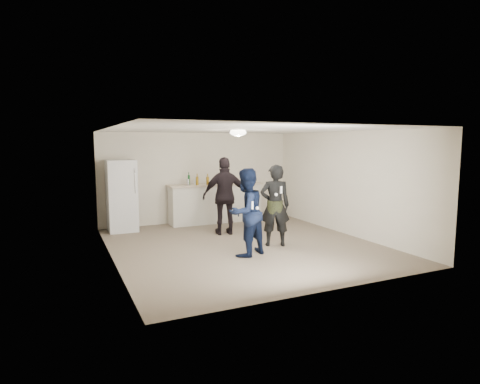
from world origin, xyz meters
name	(u,v)px	position (x,y,z in m)	size (l,w,h in m)	color
floor	(244,245)	(0.00, 0.00, 0.00)	(6.00, 6.00, 0.00)	#6B5B4C
ceiling	(244,130)	(0.00, 0.00, 2.50)	(6.00, 6.00, 0.00)	silver
wall_back	(199,178)	(0.00, 3.00, 1.25)	(6.00, 6.00, 0.00)	beige
wall_front	(331,209)	(0.00, -3.00, 1.25)	(6.00, 6.00, 0.00)	beige
wall_left	(111,195)	(-2.75, 0.00, 1.25)	(6.00, 6.00, 0.00)	beige
wall_right	(346,183)	(2.75, 0.00, 1.25)	(6.00, 6.00, 0.00)	beige
counter	(216,204)	(0.38, 2.67, 0.53)	(2.60, 0.56, 1.05)	beige
counter_top	(216,184)	(0.38, 2.67, 1.07)	(2.68, 0.64, 0.04)	#BEA893
fridge	(122,196)	(-2.18, 2.60, 0.90)	(0.70, 0.70, 1.80)	silver
fridge_handle	(135,181)	(-1.90, 2.23, 1.30)	(0.02, 0.02, 0.60)	#B9BABD
ceiling_dome	(238,132)	(0.00, 0.30, 2.45)	(0.36, 0.36, 0.16)	white
shaker	(188,182)	(-0.44, 2.59, 1.18)	(0.08, 0.08, 0.17)	#B0B0B5
man	(246,212)	(-0.31, -0.74, 0.87)	(0.84, 0.66, 1.73)	#101E45
woman	(275,205)	(0.60, -0.30, 0.88)	(0.64, 0.42, 1.77)	black
camo_shorts	(275,207)	(0.60, -0.30, 0.85)	(0.34, 0.34, 0.28)	#2F3819
spectator	(225,196)	(0.05, 1.16, 0.94)	(1.10, 0.46, 1.88)	black
remote_man	(252,205)	(-0.31, -1.02, 1.05)	(0.04, 0.04, 0.15)	white
nunchuk_man	(257,208)	(-0.19, -0.99, 0.98)	(0.07, 0.07, 0.07)	white
remote_woman	(281,190)	(0.60, -0.55, 1.25)	(0.04, 0.04, 0.15)	white
nunchuk_woman	(276,195)	(0.50, -0.52, 1.15)	(0.07, 0.07, 0.07)	white
bottle_cluster	(203,180)	(-0.01, 2.61, 1.20)	(1.11, 0.42, 0.27)	#164F21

